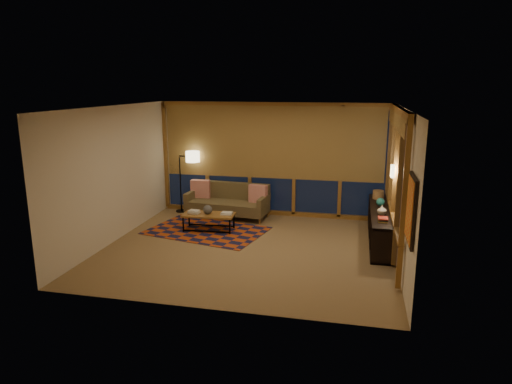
% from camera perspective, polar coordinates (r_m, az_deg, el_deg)
% --- Properties ---
extents(floor, '(5.50, 5.00, 0.01)m').
position_cam_1_polar(floor, '(8.91, -0.96, -7.07)').
color(floor, '#A47A53').
rests_on(floor, ground).
extents(ceiling, '(5.50, 5.00, 0.01)m').
position_cam_1_polar(ceiling, '(8.36, -1.03, 10.55)').
color(ceiling, white).
rests_on(ceiling, walls).
extents(walls, '(5.51, 5.01, 2.70)m').
position_cam_1_polar(walls, '(8.53, -0.99, 1.46)').
color(walls, beige).
rests_on(walls, floor).
extents(window_wall_back, '(5.30, 0.16, 2.60)m').
position_cam_1_polar(window_wall_back, '(10.87, 2.00, 4.04)').
color(window_wall_back, brown).
rests_on(window_wall_back, walls).
extents(window_wall_right, '(0.16, 3.70, 2.60)m').
position_cam_1_polar(window_wall_right, '(8.92, 16.93, 1.40)').
color(window_wall_right, brown).
rests_on(window_wall_right, walls).
extents(wall_art, '(0.06, 0.74, 0.94)m').
position_cam_1_polar(wall_art, '(6.53, 18.75, -2.10)').
color(wall_art, red).
rests_on(wall_art, walls).
extents(wall_sconce, '(0.12, 0.18, 0.22)m').
position_cam_1_polar(wall_sconce, '(8.73, 16.70, 2.51)').
color(wall_sconce, beige).
rests_on(wall_sconce, walls).
extents(sofa, '(1.98, 0.96, 0.78)m').
position_cam_1_polar(sofa, '(10.86, -3.63, -1.15)').
color(sofa, brown).
rests_on(sofa, floor).
extents(pillow_left, '(0.48, 0.19, 0.47)m').
position_cam_1_polar(pillow_left, '(11.22, -6.95, 0.48)').
color(pillow_left, red).
rests_on(pillow_left, sofa).
extents(pillow_right, '(0.46, 0.24, 0.43)m').
position_cam_1_polar(pillow_right, '(10.67, 0.26, -0.19)').
color(pillow_right, red).
rests_on(pillow_right, sofa).
extents(area_rug, '(2.72, 2.11, 0.01)m').
position_cam_1_polar(area_rug, '(9.99, -6.20, -4.81)').
color(area_rug, '#A93E11').
rests_on(area_rug, floor).
extents(coffee_table, '(1.14, 0.58, 0.37)m').
position_cam_1_polar(coffee_table, '(9.97, -5.90, -3.76)').
color(coffee_table, brown).
rests_on(coffee_table, floor).
extents(book_stack_a, '(0.28, 0.23, 0.08)m').
position_cam_1_polar(book_stack_a, '(9.98, -7.78, -2.47)').
color(book_stack_a, beige).
rests_on(book_stack_a, coffee_table).
extents(book_stack_b, '(0.25, 0.20, 0.05)m').
position_cam_1_polar(book_stack_b, '(9.84, -3.69, -2.67)').
color(book_stack_b, beige).
rests_on(book_stack_b, coffee_table).
extents(ceramic_pot, '(0.25, 0.25, 0.20)m').
position_cam_1_polar(ceramic_pot, '(9.90, -6.06, -2.17)').
color(ceramic_pot, black).
rests_on(ceramic_pot, coffee_table).
extents(floor_lamp, '(0.54, 0.37, 1.54)m').
position_cam_1_polar(floor_lamp, '(11.40, -9.44, 1.33)').
color(floor_lamp, black).
rests_on(floor_lamp, floor).
extents(bookshelf, '(0.40, 2.65, 0.66)m').
position_cam_1_polar(bookshelf, '(9.55, 15.22, -4.04)').
color(bookshelf, black).
rests_on(bookshelf, floor).
extents(basket, '(0.30, 0.30, 0.18)m').
position_cam_1_polar(basket, '(10.31, 15.04, -0.32)').
color(basket, '#A07042').
rests_on(basket, bookshelf).
extents(teal_bowl, '(0.22, 0.22, 0.17)m').
position_cam_1_polar(teal_bowl, '(9.70, 15.30, -1.21)').
color(teal_bowl, '#227568').
rests_on(teal_bowl, bookshelf).
extents(vase, '(0.19, 0.19, 0.19)m').
position_cam_1_polar(vase, '(9.08, 15.47, -2.16)').
color(vase, '#B9A88D').
rests_on(vase, bookshelf).
extents(shelf_book_stack, '(0.23, 0.30, 0.08)m').
position_cam_1_polar(shelf_book_stack, '(8.65, 15.59, -3.31)').
color(shelf_book_stack, beige).
rests_on(shelf_book_stack, bookshelf).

